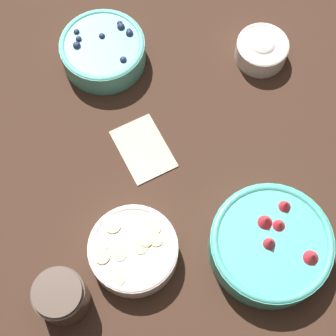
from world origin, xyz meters
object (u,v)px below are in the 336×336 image
bowl_bananas (133,250)px  jar_chocolate (62,297)px  bowl_blueberries (103,50)px  bowl_strawberries (271,244)px  bowl_cream (262,49)px

bowl_bananas → jar_chocolate: size_ratio=1.74×
bowl_blueberries → jar_chocolate: size_ratio=1.90×
bowl_strawberries → bowl_bananas: (-0.01, 0.25, -0.01)m
bowl_strawberries → bowl_bananas: bowl_strawberries is taller
jar_chocolate → bowl_cream: bearing=-36.6°
bowl_cream → jar_chocolate: 0.64m
bowl_strawberries → bowl_bananas: 0.25m
bowl_cream → bowl_blueberries: bearing=90.9°
bowl_blueberries → bowl_cream: size_ratio=1.63×
bowl_strawberries → bowl_blueberries: 0.52m
bowl_blueberries → bowl_bananas: bowl_blueberries is taller
bowl_blueberries → bowl_cream: bowl_blueberries is taller
bowl_bananas → bowl_cream: bearing=-31.3°
bowl_cream → jar_chocolate: (-0.51, 0.38, 0.01)m
bowl_blueberries → bowl_bananas: 0.43m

